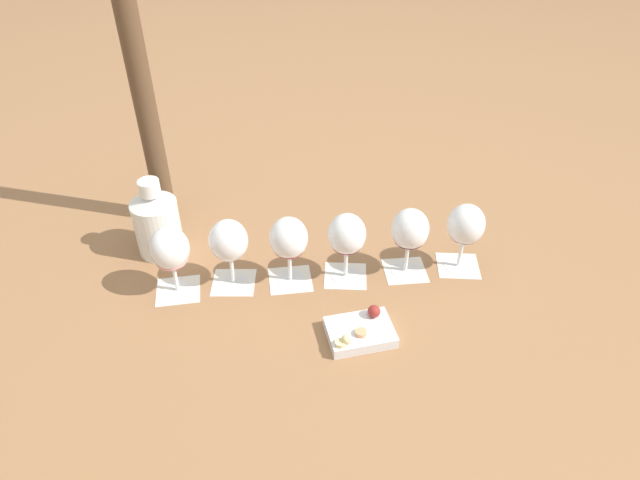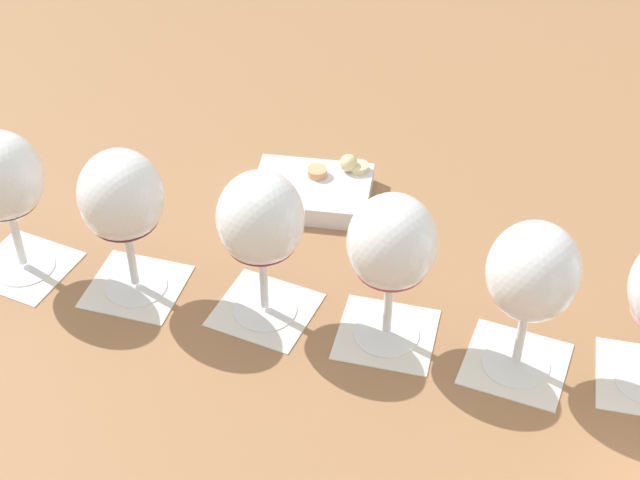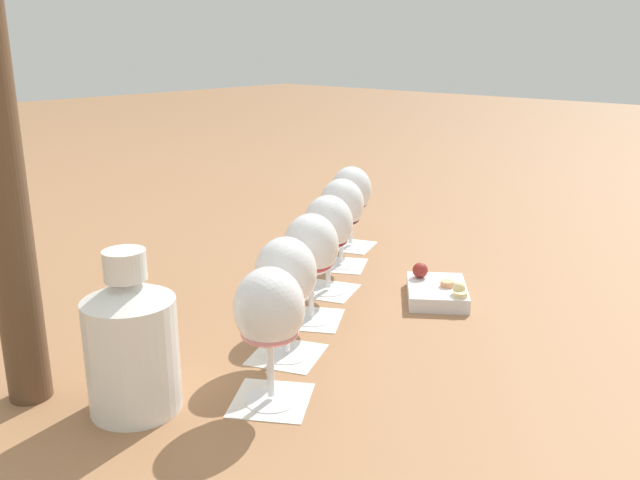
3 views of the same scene
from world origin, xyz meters
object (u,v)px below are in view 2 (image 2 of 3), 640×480
at_px(wine_glass_4, 122,202).
at_px(snack_dish, 312,190).
at_px(wine_glass_5, 2,183).
at_px(wine_glass_1, 532,278).
at_px(wine_glass_2, 392,249).
at_px(wine_glass_3, 261,225).

bearing_deg(wine_glass_4, snack_dish, -96.58).
height_order(wine_glass_4, wine_glass_5, same).
xyz_separation_m(wine_glass_1, wine_glass_2, (0.12, 0.06, -0.00)).
bearing_deg(wine_glass_1, wine_glass_2, 27.08).
relative_size(wine_glass_2, wine_glass_5, 1.00).
height_order(wine_glass_3, snack_dish, wine_glass_3).
bearing_deg(wine_glass_1, wine_glass_3, 28.09).
distance_m(wine_glass_2, wine_glass_3, 0.13).
bearing_deg(wine_glass_2, snack_dish, -25.84).
bearing_deg(wine_glass_3, wine_glass_4, 30.63).
bearing_deg(wine_glass_2, wine_glass_1, -152.92).
xyz_separation_m(wine_glass_1, snack_dish, (0.32, -0.04, -0.10)).
bearing_deg(wine_glass_3, wine_glass_5, 30.76).
xyz_separation_m(wine_glass_4, wine_glass_5, (0.11, 0.07, -0.00)).
relative_size(wine_glass_3, snack_dish, 1.02).
height_order(wine_glass_2, wine_glass_5, same).
xyz_separation_m(wine_glass_2, wine_glass_5, (0.34, 0.20, -0.00)).
height_order(wine_glass_2, snack_dish, wine_glass_2).
distance_m(wine_glass_3, wine_glass_4, 0.14).
xyz_separation_m(wine_glass_4, snack_dish, (-0.03, -0.23, -0.10)).
xyz_separation_m(wine_glass_1, wine_glass_5, (0.46, 0.26, -0.00)).
distance_m(wine_glass_3, snack_dish, 0.21).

